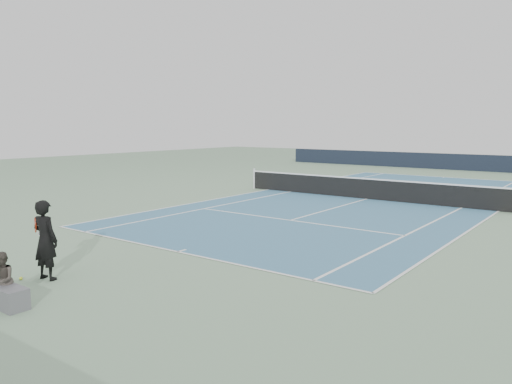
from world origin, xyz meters
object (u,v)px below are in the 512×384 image
Objects in this scene: tennis_net at (367,188)px; spectator_bench at (2,287)px; tennis_player at (45,240)px; tennis_ball at (21,278)px.

spectator_bench is (0.21, -16.60, -0.16)m from tennis_net.
tennis_player is 23.66× the size of tennis_ball.
tennis_player reaches higher than tennis_ball.
tennis_net is 7.38× the size of tennis_player.
spectator_bench reaches higher than tennis_ball.
tennis_player reaches higher than tennis_net.
tennis_net is 16.60m from spectator_bench.
tennis_player is at bearing -92.28° from tennis_net.
tennis_net is 15.64m from tennis_ball.
tennis_net is 9.97× the size of spectator_bench.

